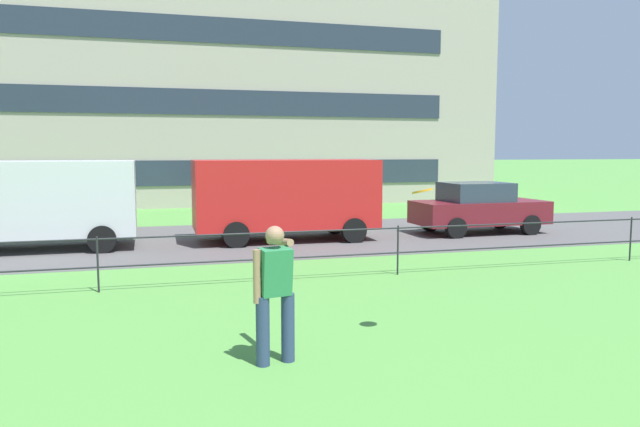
{
  "coord_description": "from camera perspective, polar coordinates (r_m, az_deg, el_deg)",
  "views": [
    {
      "loc": [
        0.99,
        -0.3,
        2.49
      ],
      "look_at": [
        3.46,
        8.57,
        1.52
      ],
      "focal_mm": 33.6,
      "sensor_mm": 36.0,
      "label": 1
    }
  ],
  "objects": [
    {
      "name": "apartment_building_background",
      "position": [
        34.73,
        -20.89,
        11.95
      ],
      "size": [
        39.26,
        15.73,
        12.66
      ],
      "color": "#ADA393",
      "rests_on": "ground"
    },
    {
      "name": "car_maroon_right",
      "position": [
        18.75,
        14.85,
        0.55
      ],
      "size": [
        4.03,
        1.87,
        1.54
      ],
      "color": "maroon",
      "rests_on": "ground"
    },
    {
      "name": "street_strip",
      "position": [
        16.97,
        -18.75,
        -2.76
      ],
      "size": [
        80.0,
        7.25,
        0.01
      ],
      "primitive_type": "cube",
      "color": "#565454",
      "rests_on": "ground"
    },
    {
      "name": "person_thrower",
      "position": [
        7.04,
        -4.35,
        -7.25
      ],
      "size": [
        0.51,
        0.83,
        1.63
      ],
      "color": "navy",
      "rests_on": "ground"
    },
    {
      "name": "panel_van_left",
      "position": [
        16.6,
        -25.74,
        1.18
      ],
      "size": [
        5.02,
        2.15,
        2.24
      ],
      "color": "silver",
      "rests_on": "ground"
    },
    {
      "name": "panel_van_far_right",
      "position": [
        16.66,
        -3.26,
        1.78
      ],
      "size": [
        5.01,
        2.13,
        2.24
      ],
      "color": "red",
      "rests_on": "ground"
    },
    {
      "name": "frisbee",
      "position": [
        7.83,
        9.74,
        2.12
      ],
      "size": [
        0.38,
        0.38,
        0.09
      ],
      "color": "orange"
    },
    {
      "name": "park_fence",
      "position": [
        11.23,
        -20.43,
        -3.69
      ],
      "size": [
        34.17,
        0.04,
        1.0
      ],
      "color": "#232328",
      "rests_on": "ground"
    }
  ]
}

